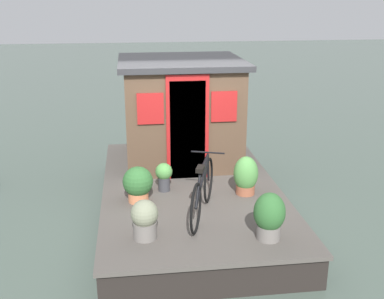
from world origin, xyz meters
name	(u,v)px	position (x,y,z in m)	size (l,w,h in m)	color
ground_plane	(190,213)	(0.00, 0.00, 0.00)	(60.00, 60.00, 0.00)	#47564C
houseboat_deck	(190,199)	(0.00, 0.00, 0.26)	(4.94, 2.89, 0.51)	#4C4742
houseboat_cabin	(181,110)	(1.36, 0.00, 1.48)	(2.18, 2.26, 1.92)	#4C3828
bicycle	(203,191)	(-1.13, -0.03, 0.90)	(1.64, 0.67, 0.83)	black
potted_plant_fern	(145,219)	(-1.69, 0.82, 0.79)	(0.36, 0.36, 0.53)	slate
potted_plant_lavender	(164,175)	(-0.15, 0.45, 0.78)	(0.28, 0.28, 0.47)	#38383D
potted_plant_sage	(269,216)	(-1.92, -0.78, 0.84)	(0.41, 0.41, 0.64)	slate
potted_plant_ivy	(246,176)	(-0.45, -0.83, 0.82)	(0.39, 0.39, 0.62)	#935138
potted_plant_thyme	(138,184)	(-0.52, 0.88, 0.81)	(0.47, 0.47, 0.56)	#C6754C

